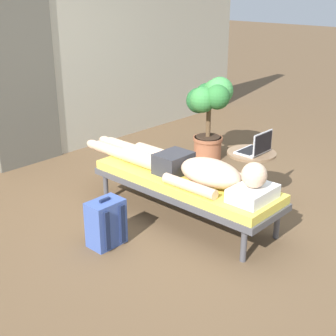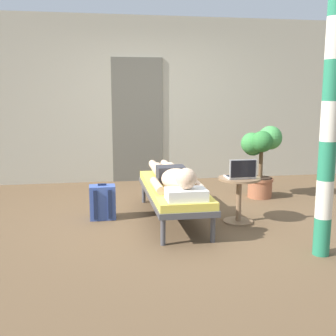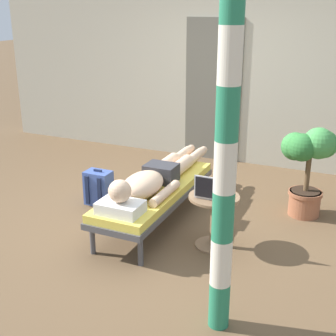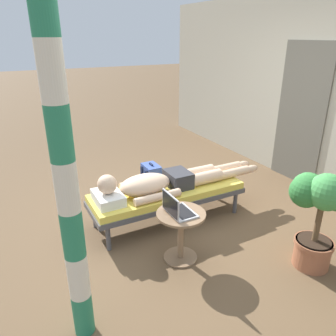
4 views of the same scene
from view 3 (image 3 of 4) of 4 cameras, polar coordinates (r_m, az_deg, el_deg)
name	(u,v)px [view 3 (image 3 of 4)]	position (r m, az deg, el deg)	size (l,w,h in m)	color
ground_plane	(170,219)	(5.04, 0.23, -6.35)	(40.00, 40.00, 0.00)	brown
house_wall_back	(228,68)	(6.77, 7.47, 12.20)	(7.60, 0.20, 2.70)	#B2AD99
house_door_panel	(213,91)	(6.77, 5.61, 9.45)	(0.84, 0.03, 2.04)	#625F54
lounge_chair	(155,192)	(4.84, -1.56, -3.03)	(0.60, 1.86, 0.42)	#4C4C51
person_reclining	(153,179)	(4.73, -1.83, -1.33)	(0.53, 2.17, 0.32)	white
side_table	(214,212)	(4.39, 5.67, -5.47)	(0.48, 0.48, 0.52)	#8C6B4C
laptop	(213,192)	(4.25, 5.54, -2.98)	(0.31, 0.24, 0.23)	silver
backpack	(99,188)	(5.40, -8.55, -2.46)	(0.30, 0.26, 0.42)	#3F59A5
potted_plant	(309,157)	(5.11, 17.06, 1.30)	(0.58, 0.58, 1.02)	#9E5B3D
porch_post	(225,167)	(2.98, 7.09, 0.14)	(0.15, 0.15, 2.45)	#267F59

